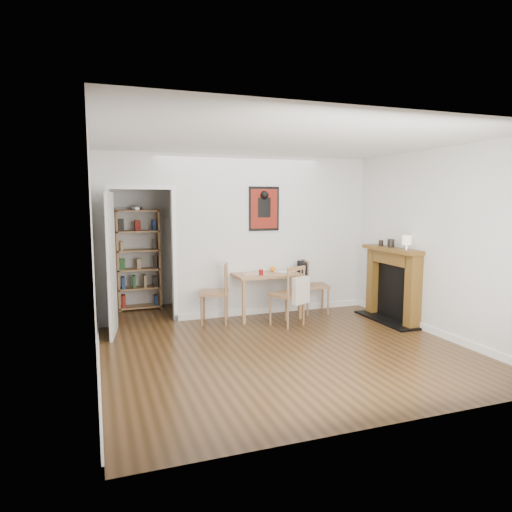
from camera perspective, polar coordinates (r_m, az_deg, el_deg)
name	(u,v)px	position (r m, az deg, el deg)	size (l,w,h in m)	color
ground	(271,338)	(6.37, 1.85, -10.26)	(5.20, 5.20, 0.00)	#53341A
room_shell	(246,237)	(7.41, -1.20, 2.41)	(5.20, 5.20, 5.20)	silver
dining_table	(266,279)	(7.35, 1.29, -2.84)	(1.06, 0.67, 0.72)	#AA774F
chair_left	(214,293)	(7.05, -5.22, -4.68)	(0.59, 0.59, 0.93)	#966C46
chair_right	(314,285)	(7.73, 7.29, -3.67)	(0.59, 0.54, 0.90)	#966C46
chair_front	(288,295)	(6.92, 4.00, -4.89)	(0.61, 0.64, 0.92)	#966C46
bookshelf	(139,260)	(8.16, -14.46, -0.48)	(0.73, 0.29, 1.74)	#AA774F
fireplace	(393,282)	(7.47, 16.76, -3.12)	(0.45, 1.25, 1.16)	brown
red_glass	(261,272)	(7.16, 0.64, -2.04)	(0.07, 0.07, 0.09)	maroon
orange_fruit	(273,269)	(7.50, 2.12, -1.64)	(0.09, 0.09, 0.09)	orange
placemat	(254,274)	(7.28, -0.20, -2.22)	(0.36, 0.27, 0.00)	beige
notebook	(285,271)	(7.49, 3.59, -1.94)	(0.29, 0.21, 0.01)	silver
mantel_lamp	(407,241)	(7.04, 18.34, 1.79)	(0.14, 0.14, 0.22)	silver
ceramic_jar_a	(391,243)	(7.42, 16.52, 1.55)	(0.11, 0.11, 0.13)	black
ceramic_jar_b	(381,243)	(7.59, 15.36, 1.57)	(0.07, 0.07, 0.09)	black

